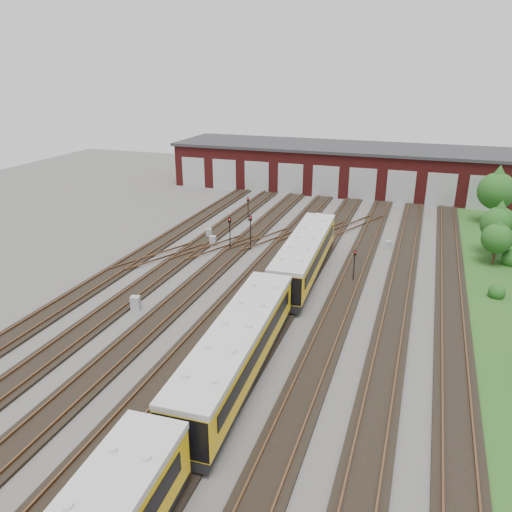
% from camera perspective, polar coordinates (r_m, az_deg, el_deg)
% --- Properties ---
extents(ground, '(120.00, 120.00, 0.00)m').
position_cam_1_polar(ground, '(38.75, 0.47, -5.31)').
color(ground, '#43413E').
rests_on(ground, ground).
extents(track_network, '(30.40, 70.00, 0.33)m').
position_cam_1_polar(track_network, '(39.25, 0.51, -4.77)').
color(track_network, black).
rests_on(track_network, ground).
extents(maintenance_shed, '(51.00, 12.50, 6.35)m').
position_cam_1_polar(maintenance_shed, '(75.06, 10.43, 9.90)').
color(maintenance_shed, '#591616').
rests_on(maintenance_shed, ground).
extents(metro_train, '(3.45, 47.56, 3.19)m').
position_cam_1_polar(metro_train, '(29.00, -2.11, -10.61)').
color(metro_train, black).
rests_on(metro_train, ground).
extents(signal_mast_0, '(0.31, 0.29, 3.33)m').
position_cam_1_polar(signal_mast_0, '(48.93, -3.01, 3.07)').
color(signal_mast_0, black).
rests_on(signal_mast_0, ground).
extents(signal_mast_1, '(0.27, 0.25, 2.85)m').
position_cam_1_polar(signal_mast_1, '(58.46, -0.92, 5.76)').
color(signal_mast_1, black).
rests_on(signal_mast_1, ground).
extents(signal_mast_2, '(0.30, 0.28, 3.49)m').
position_cam_1_polar(signal_mast_2, '(48.95, -0.63, 3.21)').
color(signal_mast_2, black).
rests_on(signal_mast_2, ground).
extents(signal_mast_3, '(0.25, 0.23, 2.84)m').
position_cam_1_polar(signal_mast_3, '(42.35, 11.17, -0.69)').
color(signal_mast_3, black).
rests_on(signal_mast_3, ground).
extents(relay_cabinet_0, '(0.78, 0.70, 1.10)m').
position_cam_1_polar(relay_cabinet_0, '(38.43, -13.60, -5.26)').
color(relay_cabinet_0, '#9FA2A4').
rests_on(relay_cabinet_0, ground).
extents(relay_cabinet_1, '(0.70, 0.64, 0.98)m').
position_cam_1_polar(relay_cabinet_1, '(53.27, -5.40, 2.64)').
color(relay_cabinet_1, '#9FA2A4').
rests_on(relay_cabinet_1, ground).
extents(relay_cabinet_2, '(0.66, 0.57, 1.01)m').
position_cam_1_polar(relay_cabinet_2, '(50.79, -4.96, 1.75)').
color(relay_cabinet_2, '#9FA2A4').
rests_on(relay_cabinet_2, ground).
extents(relay_cabinet_3, '(0.63, 0.56, 0.92)m').
position_cam_1_polar(relay_cabinet_3, '(59.25, 7.13, 4.43)').
color(relay_cabinet_3, '#9FA2A4').
rests_on(relay_cabinet_3, ground).
extents(relay_cabinet_4, '(0.56, 0.49, 0.87)m').
position_cam_1_polar(relay_cabinet_4, '(51.32, 14.84, 1.23)').
color(relay_cabinet_4, '#9FA2A4').
rests_on(relay_cabinet_4, ground).
extents(tree_0, '(4.14, 4.14, 6.87)m').
position_cam_1_polar(tree_0, '(62.69, 25.85, 7.15)').
color(tree_0, '#362518').
rests_on(tree_0, ground).
extents(tree_1, '(3.30, 3.30, 5.47)m').
position_cam_1_polar(tree_1, '(52.30, 26.05, 3.68)').
color(tree_1, '#362518').
rests_on(tree_1, ground).
extents(tree_3, '(2.73, 2.73, 4.53)m').
position_cam_1_polar(tree_3, '(49.78, 25.89, 2.18)').
color(tree_3, '#362518').
rests_on(tree_3, ground).
extents(bush_0, '(1.31, 1.31, 1.31)m').
position_cam_1_polar(bush_0, '(43.59, 25.84, -3.50)').
color(bush_0, '#1E4A15').
rests_on(bush_0, ground).
extents(bush_1, '(1.77, 1.77, 1.77)m').
position_cam_1_polar(bush_1, '(51.14, 27.23, 0.00)').
color(bush_1, '#1E4A15').
rests_on(bush_1, ground).
extents(bush_2, '(1.31, 1.31, 1.31)m').
position_cam_1_polar(bush_2, '(56.77, 25.58, 1.96)').
color(bush_2, '#1E4A15').
rests_on(bush_2, ground).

